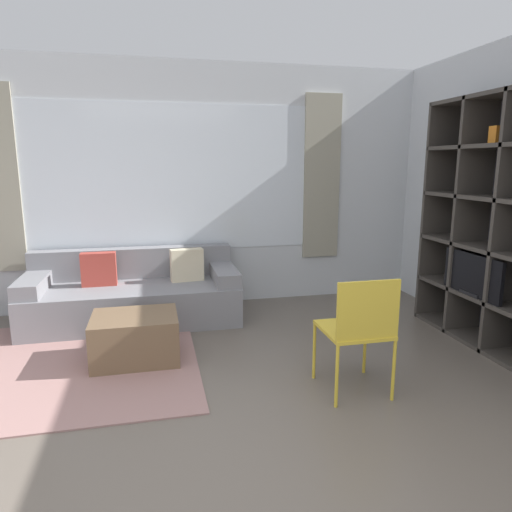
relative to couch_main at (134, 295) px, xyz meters
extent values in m
cube|color=silver|center=(0.44, 0.49, 1.08)|extent=(6.96, 0.07, 2.70)
cube|color=white|center=(0.44, 0.45, 1.18)|extent=(3.17, 0.01, 1.60)
cube|color=#9E9984|center=(2.19, 0.43, 1.18)|extent=(0.44, 0.03, 1.90)
cube|color=silver|center=(3.35, -1.24, 1.08)|extent=(0.07, 4.58, 2.70)
cube|color=gray|center=(-0.77, -1.00, -0.26)|extent=(2.60, 2.01, 0.01)
cube|color=#3D3833|center=(3.12, -1.54, 0.83)|extent=(0.39, 0.04, 2.20)
cube|color=#3D3833|center=(3.12, -1.04, 0.83)|extent=(0.39, 0.04, 2.20)
cube|color=#3D3833|center=(3.12, -0.55, 0.83)|extent=(0.39, 0.04, 2.20)
cube|color=#3D3833|center=(3.12, -1.54, -0.25)|extent=(0.39, 1.98, 0.04)
cube|color=#3D3833|center=(3.12, -1.54, 0.17)|extent=(0.39, 1.98, 0.04)
cube|color=#3D3833|center=(3.12, -1.54, 0.61)|extent=(0.39, 1.98, 0.04)
cube|color=black|center=(2.96, -1.32, 0.37)|extent=(0.04, 0.73, 0.37)
cube|color=black|center=(2.98, -1.32, 0.20)|extent=(0.10, 0.24, 0.03)
cube|color=orange|center=(3.10, -1.28, 1.58)|extent=(0.09, 0.09, 0.15)
cube|color=gray|center=(0.00, -0.05, -0.07)|extent=(2.11, 0.88, 0.39)
cube|color=gray|center=(0.00, 0.30, 0.28)|extent=(2.11, 0.18, 0.32)
cube|color=gray|center=(-0.94, -0.05, 0.19)|extent=(0.24, 0.82, 0.14)
cube|color=gray|center=(0.93, -0.05, 0.19)|extent=(0.24, 0.82, 0.14)
cube|color=#AD3D33|center=(-0.33, 0.02, 0.29)|extent=(0.34, 0.12, 0.34)
cube|color=beige|center=(0.55, 0.02, 0.29)|extent=(0.35, 0.16, 0.34)
cube|color=brown|center=(0.04, -1.03, -0.07)|extent=(0.69, 0.55, 0.39)
cylinder|color=gold|center=(1.78, -1.66, -0.05)|extent=(0.02, 0.02, 0.44)
cylinder|color=gold|center=(1.37, -1.66, -0.05)|extent=(0.02, 0.02, 0.44)
cylinder|color=gold|center=(1.78, -2.10, -0.05)|extent=(0.02, 0.02, 0.44)
cylinder|color=gold|center=(1.37, -2.10, -0.05)|extent=(0.02, 0.02, 0.44)
cube|color=gold|center=(1.58, -1.88, 0.18)|extent=(0.44, 0.46, 0.02)
cube|color=gold|center=(1.58, -2.09, 0.39)|extent=(0.44, 0.02, 0.40)
camera|label=1|loc=(0.22, -4.72, 1.34)|focal=32.00mm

